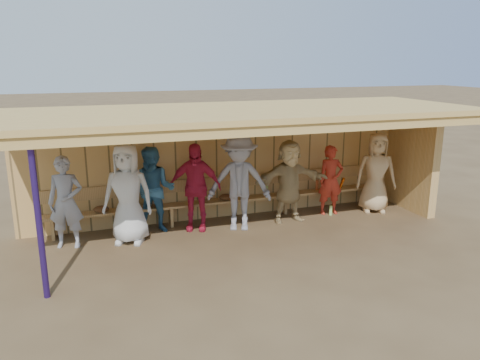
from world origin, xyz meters
name	(u,v)px	position (x,y,z in m)	size (l,w,h in m)	color
ground	(246,235)	(0.00, 0.00, 0.00)	(90.00, 90.00, 0.00)	brown
player_a	(66,202)	(-3.30, 0.54, 0.86)	(0.63, 0.41, 1.72)	gray
player_b	(128,194)	(-2.20, 0.41, 0.95)	(0.93, 0.61, 1.91)	silver
player_c	(154,190)	(-1.65, 0.81, 0.87)	(0.85, 0.66, 1.74)	teal
player_d	(195,187)	(-0.85, 0.68, 0.90)	(1.05, 0.44, 1.79)	red
player_e	(239,182)	(0.00, 0.40, 0.99)	(1.28, 0.73, 1.98)	gray
player_f	(289,181)	(1.16, 0.52, 0.89)	(1.64, 0.52, 1.77)	tan
player_g	(331,180)	(2.26, 0.68, 0.78)	(0.57, 0.37, 1.55)	#B22D1C
player_h	(376,173)	(3.30, 0.49, 0.91)	(0.89, 0.58, 1.81)	tan
dugout_structure	(253,144)	(0.39, 0.69, 1.69)	(8.80, 3.20, 2.50)	tan
bench	(229,195)	(0.00, 1.12, 0.53)	(7.60, 0.34, 0.93)	tan
dugout_equipment	(190,202)	(-0.88, 0.99, 0.49)	(6.20, 0.62, 0.80)	orange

